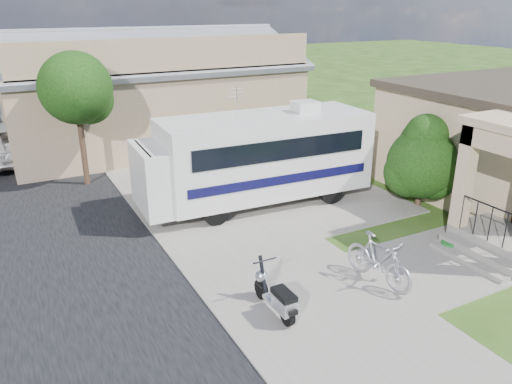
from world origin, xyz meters
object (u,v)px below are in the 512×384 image
motorhome (257,156)px  scooter (277,297)px  pickup_truck (16,140)px  shrub (423,159)px  bicycle (378,262)px  garden_hose (449,246)px

motorhome → scooter: 6.20m
scooter → pickup_truck: pickup_truck is taller
shrub → pickup_truck: shrub is taller
shrub → motorhome: bearing=151.4°
bicycle → pickup_truck: 15.95m
shrub → garden_hose: bearing=-120.1°
motorhome → garden_hose: motorhome is taller
motorhome → shrub: bearing=-26.0°
motorhome → bicycle: (0.11, -5.57, -1.02)m
shrub → pickup_truck: bearing=133.4°
pickup_truck → garden_hose: bearing=123.3°
scooter → pickup_truck: bearing=104.7°
motorhome → pickup_truck: 11.05m
motorhome → pickup_truck: bearing=127.8°
motorhome → shrub: 5.10m
scooter → garden_hose: (5.43, 0.45, -0.36)m
bicycle → pickup_truck: (-6.47, 14.58, 0.21)m
shrub → bicycle: shrub is taller
bicycle → garden_hose: bearing=2.1°
bicycle → pickup_truck: pickup_truck is taller
garden_hose → motorhome: bearing=119.8°
garden_hose → bicycle: bearing=-170.7°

